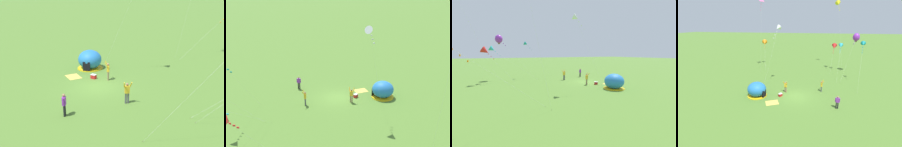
% 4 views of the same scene
% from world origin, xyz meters
% --- Properties ---
extents(ground_plane, '(300.00, 300.00, 0.00)m').
position_xyz_m(ground_plane, '(0.00, 0.00, 0.00)').
color(ground_plane, '#517A2D').
extents(popup_tent, '(2.81, 2.81, 2.10)m').
position_xyz_m(popup_tent, '(-5.72, -0.78, 1.00)').
color(popup_tent, '#2672BF').
rests_on(popup_tent, ground).
extents(picnic_blanket, '(2.09, 1.91, 0.01)m').
position_xyz_m(picnic_blanket, '(-2.96, -2.41, 0.01)').
color(picnic_blanket, gold).
rests_on(picnic_blanket, ground).
extents(cooler_box, '(0.61, 0.64, 0.44)m').
position_xyz_m(cooler_box, '(-2.33, -0.34, 0.22)').
color(cooler_box, red).
rests_on(cooler_box, ground).
extents(person_flying_kite, '(0.68, 0.52, 1.89)m').
position_xyz_m(person_flying_kite, '(-1.83, 1.10, 1.00)').
color(person_flying_kite, '#8C7251').
rests_on(person_flying_kite, ground).
extents(person_far_back, '(0.59, 0.27, 1.72)m').
position_xyz_m(person_far_back, '(5.47, -2.29, 0.96)').
color(person_far_back, black).
rests_on(person_far_back, ground).
extents(person_strolling, '(0.51, 0.68, 1.89)m').
position_xyz_m(person_strolling, '(3.60, 2.39, 1.00)').
color(person_strolling, '#4C4C51').
rests_on(person_strolling, ground).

